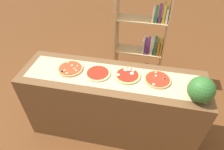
{
  "coord_description": "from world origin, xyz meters",
  "views": [
    {
      "loc": [
        0.32,
        -1.53,
        2.31
      ],
      "look_at": [
        0.0,
        0.0,
        0.96
      ],
      "focal_mm": 30.78,
      "sensor_mm": 36.0,
      "label": 1
    }
  ],
  "objects": [
    {
      "name": "pizza_mozzarella_2",
      "position": [
        0.16,
        0.04,
        0.96
      ],
      "size": [
        0.29,
        0.29,
        0.02
      ],
      "color": "#DBB26B",
      "rests_on": "parchment_paper"
    },
    {
      "name": "parchment_paper",
      "position": [
        0.0,
        0.0,
        0.95
      ],
      "size": [
        1.89,
        0.4,
        0.0
      ],
      "primitive_type": "cube",
      "color": "tan",
      "rests_on": "counter"
    },
    {
      "name": "pizza_mushroom_3",
      "position": [
        0.48,
        0.04,
        0.96
      ],
      "size": [
        0.28,
        0.28,
        0.03
      ],
      "color": "tan",
      "rests_on": "parchment_paper"
    },
    {
      "name": "watermelon",
      "position": [
        0.86,
        -0.15,
        1.07
      ],
      "size": [
        0.25,
        0.25,
        0.25
      ],
      "primitive_type": "sphere",
      "color": "#2D6628",
      "rests_on": "counter"
    },
    {
      "name": "ground_plane",
      "position": [
        0.0,
        0.0,
        0.0
      ],
      "size": [
        12.0,
        12.0,
        0.0
      ],
      "primitive_type": "plane",
      "color": "brown"
    },
    {
      "name": "counter",
      "position": [
        0.0,
        0.0,
        0.47
      ],
      "size": [
        2.05,
        0.6,
        0.94
      ],
      "primitive_type": "cube",
      "color": "brown",
      "rests_on": "ground_plane"
    },
    {
      "name": "bookshelf",
      "position": [
        0.31,
        1.16,
        0.74
      ],
      "size": [
        0.78,
        0.29,
        1.65
      ],
      "color": "tan",
      "rests_on": "ground_plane"
    },
    {
      "name": "pizza_mushroom_0",
      "position": [
        -0.48,
        0.02,
        0.96
      ],
      "size": [
        0.28,
        0.28,
        0.03
      ],
      "color": "tan",
      "rests_on": "parchment_paper"
    },
    {
      "name": "pizza_plain_1",
      "position": [
        -0.16,
        0.01,
        0.96
      ],
      "size": [
        0.28,
        0.28,
        0.02
      ],
      "color": "#E5C17F",
      "rests_on": "parchment_paper"
    }
  ]
}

